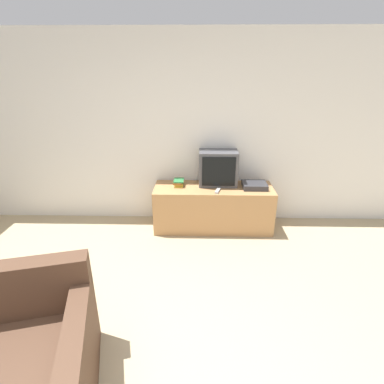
# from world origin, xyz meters

# --- Properties ---
(wall_back) EXTENTS (9.00, 0.06, 2.60)m
(wall_back) POSITION_xyz_m (0.00, 3.03, 1.30)
(wall_back) COLOR white
(wall_back) RESTS_ON ground_plane
(tv_stand) EXTENTS (1.62, 0.55, 0.61)m
(tv_stand) POSITION_xyz_m (0.74, 2.71, 0.30)
(tv_stand) COLOR tan
(tv_stand) RESTS_ON ground_plane
(television) EXTENTS (0.52, 0.32, 0.48)m
(television) POSITION_xyz_m (0.80, 2.82, 0.85)
(television) COLOR #4C4C51
(television) RESTS_ON tv_stand
(book_stack) EXTENTS (0.14, 0.21, 0.08)m
(book_stack) POSITION_xyz_m (0.26, 2.76, 0.65)
(book_stack) COLOR gold
(book_stack) RESTS_ON tv_stand
(remote_on_stand) EXTENTS (0.09, 0.18, 0.02)m
(remote_on_stand) POSITION_xyz_m (0.79, 2.55, 0.62)
(remote_on_stand) COLOR #B7B7B7
(remote_on_stand) RESTS_ON tv_stand
(set_top_box) EXTENTS (0.32, 0.28, 0.07)m
(set_top_box) POSITION_xyz_m (1.30, 2.70, 0.65)
(set_top_box) COLOR #333338
(set_top_box) RESTS_ON tv_stand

